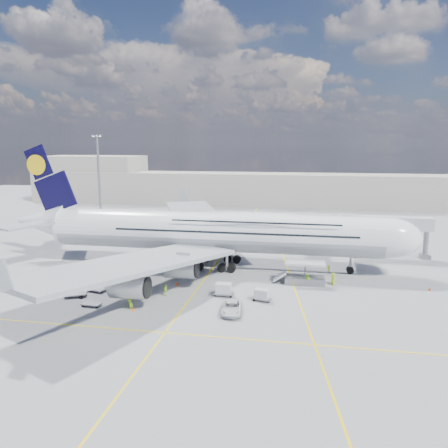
% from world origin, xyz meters
% --- Properties ---
extents(ground, '(300.00, 300.00, 0.00)m').
position_xyz_m(ground, '(0.00, 0.00, 0.00)').
color(ground, gray).
rests_on(ground, ground).
extents(taxi_line_main, '(0.25, 220.00, 0.01)m').
position_xyz_m(taxi_line_main, '(0.00, 0.00, 0.01)').
color(taxi_line_main, yellow).
rests_on(taxi_line_main, ground).
extents(taxi_line_cross, '(120.00, 0.25, 0.01)m').
position_xyz_m(taxi_line_cross, '(0.00, -20.00, 0.01)').
color(taxi_line_cross, yellow).
rests_on(taxi_line_cross, ground).
extents(taxi_line_diag, '(14.16, 99.06, 0.01)m').
position_xyz_m(taxi_line_diag, '(14.00, 10.00, 0.01)').
color(taxi_line_diag, yellow).
rests_on(taxi_line_diag, ground).
extents(airliner, '(77.26, 79.15, 23.71)m').
position_xyz_m(airliner, '(0.26, 10.00, 6.87)').
color(airliner, white).
rests_on(airliner, ground).
extents(jet_bridge, '(18.80, 12.10, 8.50)m').
position_xyz_m(jet_bridge, '(29.81, 20.94, 6.85)').
color(jet_bridge, '#B7B7BC').
rests_on(jet_bridge, ground).
extents(cargo_loader, '(8.53, 3.20, 3.67)m').
position_xyz_m(cargo_loader, '(16.82, 2.89, 1.25)').
color(cargo_loader, silver).
rests_on(cargo_loader, ground).
extents(light_mast, '(3.00, 0.70, 25.50)m').
position_xyz_m(light_mast, '(-40.00, 45.00, 13.21)').
color(light_mast, gray).
rests_on(light_mast, ground).
extents(terminal, '(180.00, 16.00, 12.00)m').
position_xyz_m(terminal, '(0.00, 95.00, 6.00)').
color(terminal, '#B2AD9E').
rests_on(terminal, ground).
extents(hangar, '(40.00, 22.00, 18.00)m').
position_xyz_m(hangar, '(-70.00, 100.00, 9.00)').
color(hangar, '#B2AD9E').
rests_on(hangar, ground).
extents(tree_line, '(160.00, 6.00, 8.00)m').
position_xyz_m(tree_line, '(40.00, 140.00, 4.00)').
color(tree_line, '#193814').
rests_on(tree_line, ground).
extents(dolly_row_a, '(3.61, 2.83, 0.47)m').
position_xyz_m(dolly_row_a, '(-17.53, -10.07, 0.36)').
color(dolly_row_a, gray).
rests_on(dolly_row_a, ground).
extents(dolly_row_b, '(2.93, 1.66, 0.42)m').
position_xyz_m(dolly_row_b, '(-21.08, 0.29, 0.32)').
color(dolly_row_b, gray).
rests_on(dolly_row_b, ground).
extents(dolly_row_c, '(2.79, 1.65, 0.39)m').
position_xyz_m(dolly_row_c, '(-13.23, -13.26, 0.30)').
color(dolly_row_c, gray).
rests_on(dolly_row_c, ground).
extents(dolly_back, '(3.36, 2.34, 0.45)m').
position_xyz_m(dolly_back, '(-15.57, -7.19, 0.35)').
color(dolly_back, gray).
rests_on(dolly_back, ground).
extents(dolly_nose_far, '(3.03, 2.04, 1.76)m').
position_xyz_m(dolly_nose_far, '(10.72, -6.66, 0.95)').
color(dolly_nose_far, gray).
rests_on(dolly_nose_far, ground).
extents(dolly_nose_near, '(3.16, 1.72, 1.98)m').
position_xyz_m(dolly_nose_near, '(4.73, -5.57, 1.06)').
color(dolly_nose_near, gray).
rests_on(dolly_nose_near, ground).
extents(baggage_tug, '(2.84, 1.93, 1.62)m').
position_xyz_m(baggage_tug, '(-13.01, -4.35, 0.72)').
color(baggage_tug, silver).
rests_on(baggage_tug, ground).
extents(catering_truck_inner, '(7.15, 2.84, 4.29)m').
position_xyz_m(catering_truck_inner, '(-13.96, 35.25, 2.02)').
color(catering_truck_inner, gray).
rests_on(catering_truck_inner, ground).
extents(catering_truck_outer, '(7.82, 5.87, 4.30)m').
position_xyz_m(catering_truck_outer, '(-23.29, 46.55, 2.00)').
color(catering_truck_outer, gray).
rests_on(catering_truck_outer, ground).
extents(service_van, '(3.04, 5.85, 1.58)m').
position_xyz_m(service_van, '(7.12, -12.24, 0.79)').
color(service_van, silver).
rests_on(service_van, ground).
extents(crew_nose, '(0.59, 0.43, 1.50)m').
position_xyz_m(crew_nose, '(21.29, 9.89, 0.75)').
color(crew_nose, '#DEFF1A').
rests_on(crew_nose, ground).
extents(crew_loader, '(1.16, 1.21, 1.96)m').
position_xyz_m(crew_loader, '(17.41, 1.75, 0.98)').
color(crew_loader, '#8FE017').
rests_on(crew_loader, ground).
extents(crew_wing, '(0.47, 1.04, 1.74)m').
position_xyz_m(crew_wing, '(-4.05, -7.14, 0.87)').
color(crew_wing, '#A3FA1A').
rests_on(crew_wing, ground).
extents(crew_van, '(0.84, 1.09, 1.98)m').
position_xyz_m(crew_van, '(21.63, 3.10, 0.99)').
color(crew_van, '#B1E217').
rests_on(crew_van, ground).
extents(crew_tug, '(1.21, 0.96, 1.65)m').
position_xyz_m(crew_tug, '(-7.13, -13.68, 0.82)').
color(crew_tug, '#A8E418').
rests_on(crew_tug, ground).
extents(cone_nose, '(0.43, 0.43, 0.55)m').
position_xyz_m(cone_nose, '(36.61, 2.69, 0.26)').
color(cone_nose, '#FF480D').
rests_on(cone_nose, ground).
extents(cone_wing_left_inner, '(0.41, 0.41, 0.52)m').
position_xyz_m(cone_wing_left_inner, '(-10.11, 30.86, 0.25)').
color(cone_wing_left_inner, '#FF480D').
rests_on(cone_wing_left_inner, ground).
extents(cone_wing_left_outer, '(0.50, 0.50, 0.64)m').
position_xyz_m(cone_wing_left_outer, '(-6.02, 28.50, 0.31)').
color(cone_wing_left_outer, '#FF480D').
rests_on(cone_wing_left_outer, ground).
extents(cone_wing_right_inner, '(0.48, 0.48, 0.62)m').
position_xyz_m(cone_wing_right_inner, '(-3.74, -2.05, 0.30)').
color(cone_wing_right_inner, '#FF480D').
rests_on(cone_wing_right_inner, ground).
extents(cone_wing_right_outer, '(0.44, 0.44, 0.56)m').
position_xyz_m(cone_wing_right_outer, '(-6.58, -13.97, 0.27)').
color(cone_wing_right_outer, '#FF480D').
rests_on(cone_wing_right_outer, ground).
extents(cone_tail, '(0.41, 0.41, 0.52)m').
position_xyz_m(cone_tail, '(-28.53, 3.47, 0.25)').
color(cone_tail, '#FF480D').
rests_on(cone_tail, ground).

